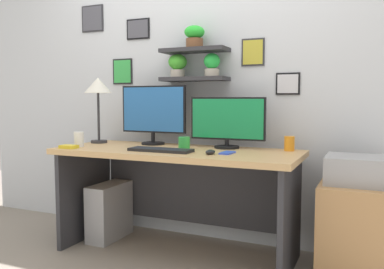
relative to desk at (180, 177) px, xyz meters
name	(u,v)px	position (x,y,z in m)	size (l,w,h in m)	color
ground_plane	(176,253)	(0.00, -0.06, -0.54)	(8.00, 8.00, 0.00)	gray
back_wall_assembly	(200,67)	(0.00, 0.38, 0.81)	(4.40, 0.24, 2.70)	silver
desk	(180,177)	(0.00, 0.00, 0.00)	(1.72, 0.68, 0.75)	tan
monitor_left	(153,113)	(-0.30, 0.16, 0.45)	(0.54, 0.18, 0.45)	black
monitor_right	(227,122)	(0.30, 0.16, 0.40)	(0.56, 0.18, 0.36)	black
keyboard	(161,150)	(-0.05, -0.20, 0.22)	(0.44, 0.14, 0.02)	black
computer_mouse	(210,152)	(0.31, -0.20, 0.22)	(0.06, 0.09, 0.03)	black
desk_lamp	(98,89)	(-0.76, 0.08, 0.64)	(0.22, 0.22, 0.52)	#2D2D33
cell_phone	(227,153)	(0.40, -0.12, 0.21)	(0.07, 0.14, 0.01)	blue
coffee_mug	(184,143)	(0.06, -0.06, 0.25)	(0.08, 0.08, 0.09)	green
pen_cup	(289,144)	(0.74, 0.19, 0.26)	(0.07, 0.07, 0.10)	orange
scissors_tray	(69,147)	(-0.73, -0.31, 0.22)	(0.12, 0.08, 0.02)	yellow
water_cup	(79,139)	(-0.73, -0.20, 0.26)	(0.07, 0.07, 0.11)	white
drawer_cabinet	(356,229)	(1.18, 0.08, -0.25)	(0.44, 0.50, 0.58)	tan
printer	(358,170)	(1.18, 0.08, 0.12)	(0.38, 0.34, 0.17)	#9E9EA3
computer_tower_left	(110,211)	(-0.62, 0.02, -0.33)	(0.18, 0.40, 0.44)	#99999E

